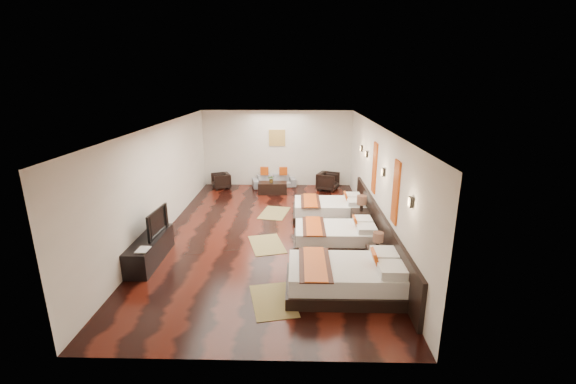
{
  "coord_description": "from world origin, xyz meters",
  "views": [
    {
      "loc": [
        0.73,
        -9.33,
        3.9
      ],
      "look_at": [
        0.51,
        0.09,
        1.1
      ],
      "focal_mm": 23.87,
      "sensor_mm": 36.0,
      "label": 1
    }
  ],
  "objects_px": {
    "armchair_left": "(221,181)",
    "armchair_right": "(328,181)",
    "book": "(137,250)",
    "bed_near": "(347,278)",
    "tv": "(153,222)",
    "nightstand_b": "(361,218)",
    "nightstand_a": "(377,256)",
    "tv_console": "(150,250)",
    "bed_mid": "(336,236)",
    "sofa": "(274,181)",
    "figurine": "(161,218)",
    "table_plant": "(271,179)",
    "bed_far": "(330,209)",
    "coffee_table": "(273,188)"
  },
  "relations": [
    {
      "from": "armchair_right",
      "to": "coffee_table",
      "type": "xyz_separation_m",
      "value": [
        -1.98,
        -0.49,
        -0.12
      ]
    },
    {
      "from": "figurine",
      "to": "table_plant",
      "type": "xyz_separation_m",
      "value": [
        2.35,
        4.46,
        -0.17
      ]
    },
    {
      "from": "tv_console",
      "to": "book",
      "type": "xyz_separation_m",
      "value": [
        0.0,
        -0.63,
        0.29
      ]
    },
    {
      "from": "nightstand_a",
      "to": "tv",
      "type": "distance_m",
      "value": 4.95
    },
    {
      "from": "sofa",
      "to": "armchair_right",
      "type": "bearing_deg",
      "value": -23.41
    },
    {
      "from": "figurine",
      "to": "coffee_table",
      "type": "distance_m",
      "value": 5.1
    },
    {
      "from": "book",
      "to": "armchair_left",
      "type": "bearing_deg",
      "value": 86.09
    },
    {
      "from": "armchair_left",
      "to": "nightstand_b",
      "type": "bearing_deg",
      "value": 24.83
    },
    {
      "from": "tv",
      "to": "figurine",
      "type": "distance_m",
      "value": 0.6
    },
    {
      "from": "nightstand_a",
      "to": "nightstand_b",
      "type": "bearing_deg",
      "value": 90.0
    },
    {
      "from": "bed_near",
      "to": "nightstand_a",
      "type": "height_order",
      "value": "bed_near"
    },
    {
      "from": "table_plant",
      "to": "coffee_table",
      "type": "bearing_deg",
      "value": 17.87
    },
    {
      "from": "tv_console",
      "to": "armchair_left",
      "type": "relative_size",
      "value": 2.88
    },
    {
      "from": "bed_near",
      "to": "figurine",
      "type": "height_order",
      "value": "same"
    },
    {
      "from": "nightstand_a",
      "to": "bed_far",
      "type": "bearing_deg",
      "value": 103.79
    },
    {
      "from": "tv",
      "to": "coffee_table",
      "type": "xyz_separation_m",
      "value": [
        2.34,
        5.06,
        -0.64
      ]
    },
    {
      "from": "bed_near",
      "to": "coffee_table",
      "type": "distance_m",
      "value": 6.71
    },
    {
      "from": "sofa",
      "to": "table_plant",
      "type": "bearing_deg",
      "value": -105.7
    },
    {
      "from": "nightstand_b",
      "to": "sofa",
      "type": "bearing_deg",
      "value": 121.54
    },
    {
      "from": "armchair_right",
      "to": "book",
      "type": "bearing_deg",
      "value": 168.88
    },
    {
      "from": "book",
      "to": "tv_console",
      "type": "bearing_deg",
      "value": 90.0
    },
    {
      "from": "bed_near",
      "to": "bed_far",
      "type": "distance_m",
      "value": 4.01
    },
    {
      "from": "tv_console",
      "to": "table_plant",
      "type": "height_order",
      "value": "table_plant"
    },
    {
      "from": "bed_near",
      "to": "table_plant",
      "type": "relative_size",
      "value": 8.68
    },
    {
      "from": "bed_mid",
      "to": "armchair_right",
      "type": "bearing_deg",
      "value": 87.94
    },
    {
      "from": "tv_console",
      "to": "bed_near",
      "type": "bearing_deg",
      "value": -15.63
    },
    {
      "from": "tv",
      "to": "book",
      "type": "bearing_deg",
      "value": -179.72
    },
    {
      "from": "figurine",
      "to": "armchair_right",
      "type": "distance_m",
      "value": 6.62
    },
    {
      "from": "nightstand_a",
      "to": "nightstand_b",
      "type": "relative_size",
      "value": 0.86
    },
    {
      "from": "nightstand_a",
      "to": "armchair_right",
      "type": "bearing_deg",
      "value": 95.48
    },
    {
      "from": "bed_near",
      "to": "armchair_left",
      "type": "bearing_deg",
      "value": 117.99
    },
    {
      "from": "bed_mid",
      "to": "figurine",
      "type": "xyz_separation_m",
      "value": [
        -4.2,
        -0.09,
        0.44
      ]
    },
    {
      "from": "book",
      "to": "bed_far",
      "type": "bearing_deg",
      "value": 39.49
    },
    {
      "from": "nightstand_a",
      "to": "table_plant",
      "type": "bearing_deg",
      "value": 115.27
    },
    {
      "from": "tv_console",
      "to": "coffee_table",
      "type": "height_order",
      "value": "tv_console"
    },
    {
      "from": "armchair_left",
      "to": "armchair_right",
      "type": "xyz_separation_m",
      "value": [
        3.93,
        -0.12,
        0.04
      ]
    },
    {
      "from": "tv_console",
      "to": "tv",
      "type": "bearing_deg",
      "value": 77.42
    },
    {
      "from": "nightstand_b",
      "to": "table_plant",
      "type": "distance_m",
      "value": 4.22
    },
    {
      "from": "bed_near",
      "to": "tv",
      "type": "height_order",
      "value": "tv"
    },
    {
      "from": "nightstand_a",
      "to": "tv_console",
      "type": "relative_size",
      "value": 0.46
    },
    {
      "from": "bed_near",
      "to": "armchair_left",
      "type": "distance_m",
      "value": 8.0
    },
    {
      "from": "nightstand_a",
      "to": "coffee_table",
      "type": "bearing_deg",
      "value": 114.93
    },
    {
      "from": "tv",
      "to": "table_plant",
      "type": "distance_m",
      "value": 5.56
    },
    {
      "from": "armchair_right",
      "to": "table_plant",
      "type": "bearing_deg",
      "value": 127.11
    },
    {
      "from": "book",
      "to": "armchair_right",
      "type": "distance_m",
      "value": 7.75
    },
    {
      "from": "armchair_right",
      "to": "table_plant",
      "type": "distance_m",
      "value": 2.09
    },
    {
      "from": "nightstand_a",
      "to": "coffee_table",
      "type": "height_order",
      "value": "nightstand_a"
    },
    {
      "from": "book",
      "to": "coffee_table",
      "type": "distance_m",
      "value": 6.38
    },
    {
      "from": "bed_mid",
      "to": "sofa",
      "type": "xyz_separation_m",
      "value": [
        -1.81,
        5.23,
        -0.03
      ]
    },
    {
      "from": "nightstand_b",
      "to": "armchair_left",
      "type": "xyz_separation_m",
      "value": [
        -4.5,
        3.93,
        -0.05
      ]
    }
  ]
}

